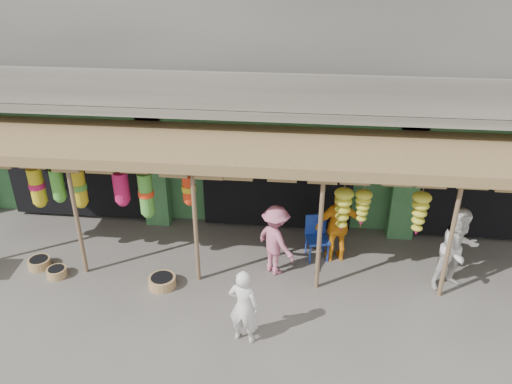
# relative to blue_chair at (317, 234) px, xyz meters

# --- Properties ---
(ground) EXTENTS (80.00, 80.00, 0.00)m
(ground) POSITION_rel_blue_chair_xyz_m (-0.98, -0.99, -0.56)
(ground) COLOR #514C47
(ground) RESTS_ON ground
(building) EXTENTS (16.40, 6.80, 7.00)m
(building) POSITION_rel_blue_chair_xyz_m (-0.98, 3.88, 2.81)
(building) COLOR gray
(building) RESTS_ON ground
(awning) EXTENTS (14.00, 2.70, 2.79)m
(awning) POSITION_rel_blue_chair_xyz_m (-1.10, -0.19, 2.02)
(awning) COLOR brown
(awning) RESTS_ON ground
(blue_chair) EXTENTS (0.58, 0.58, 1.00)m
(blue_chair) POSITION_rel_blue_chair_xyz_m (0.00, 0.00, 0.00)
(blue_chair) COLOR #17359B
(blue_chair) RESTS_ON ground
(basket_left) EXTENTS (0.60, 0.60, 0.20)m
(basket_left) POSITION_rel_blue_chair_xyz_m (-6.08, -1.13, -0.46)
(basket_left) COLOR olive
(basket_left) RESTS_ON ground
(basket_mid) EXTENTS (0.75, 0.75, 0.22)m
(basket_mid) POSITION_rel_blue_chair_xyz_m (-3.18, -1.51, -0.45)
(basket_mid) COLOR olive
(basket_mid) RESTS_ON ground
(basket_right) EXTENTS (0.54, 0.54, 0.19)m
(basket_right) POSITION_rel_blue_chair_xyz_m (-5.54, -1.42, -0.46)
(basket_right) COLOR #8A5E40
(basket_right) RESTS_ON ground
(person_front) EXTENTS (0.61, 0.46, 1.50)m
(person_front) POSITION_rel_blue_chair_xyz_m (-1.28, -2.86, 0.19)
(person_front) COLOR silver
(person_front) RESTS_ON ground
(person_right) EXTENTS (1.08, 0.97, 1.82)m
(person_right) POSITION_rel_blue_chair_xyz_m (2.82, -0.86, 0.35)
(person_right) COLOR silver
(person_right) RESTS_ON ground
(person_vendor) EXTENTS (1.10, 0.65, 1.75)m
(person_vendor) POSITION_rel_blue_chair_xyz_m (0.46, -0.11, 0.32)
(person_vendor) COLOR orange
(person_vendor) RESTS_ON ground
(person_shopper) EXTENTS (1.15, 1.15, 1.60)m
(person_shopper) POSITION_rel_blue_chair_xyz_m (-0.88, -0.73, 0.24)
(person_shopper) COLOR #C46883
(person_shopper) RESTS_ON ground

